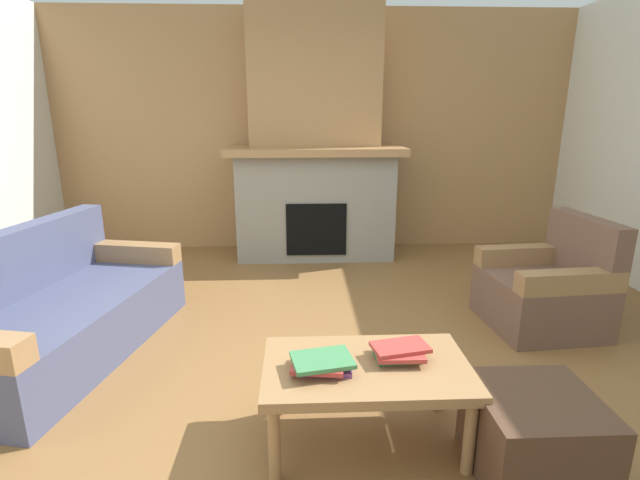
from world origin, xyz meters
TOP-DOWN VIEW (x-y plane):
  - ground at (0.00, 0.00)m, footprint 9.00×9.00m
  - wall_back_wood_panel at (0.00, 3.00)m, footprint 6.00×0.12m
  - fireplace at (0.00, 2.62)m, footprint 1.90×0.82m
  - couch at (-1.81, 0.39)m, footprint 1.18×1.93m
  - armchair at (1.70, 0.65)m, footprint 0.82×0.82m
  - coffee_table at (0.14, -0.60)m, footprint 1.00×0.60m
  - ottoman at (0.86, -0.86)m, footprint 0.52×0.52m
  - book_stack_near_edge at (-0.08, -0.64)m, footprint 0.31×0.25m
  - book_stack_center at (0.30, -0.55)m, footprint 0.30×0.22m

SIDE VIEW (x-z plane):
  - ground at x=0.00m, z-range 0.00..0.00m
  - ottoman at x=0.86m, z-range 0.00..0.40m
  - couch at x=-1.81m, z-range -0.14..0.71m
  - armchair at x=1.70m, z-range -0.13..0.72m
  - coffee_table at x=0.14m, z-range 0.16..0.59m
  - book_stack_near_edge at x=-0.08m, z-range 0.43..0.50m
  - book_stack_center at x=0.30m, z-range 0.43..0.50m
  - fireplace at x=0.00m, z-range -0.19..2.51m
  - wall_back_wood_panel at x=0.00m, z-range 0.00..2.70m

